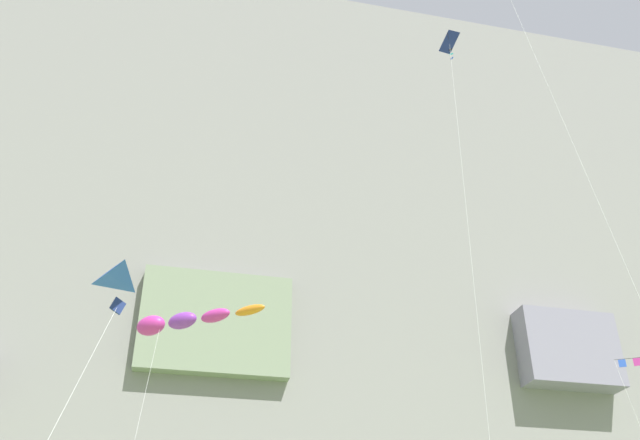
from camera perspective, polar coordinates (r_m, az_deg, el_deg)
name	(u,v)px	position (r m, az deg, el deg)	size (l,w,h in m)	color
cliff_face	(209,301)	(73.68, -9.00, -6.50)	(180.00, 29.88, 64.22)	gray
kite_delta_front_field	(129,314)	(20.68, -15.21, -7.32)	(3.49, 5.73, 10.73)	blue
kite_windsock_mid_right	(180,321)	(35.09, -11.29, -8.04)	(6.14, 7.09, 16.23)	#CC3399
kite_banner_mid_left	(560,3)	(36.06, 18.83, 16.30)	(2.94, 5.27, 30.91)	black
kite_diamond_far_left	(453,74)	(37.56, 10.68, 11.52)	(2.31, 3.38, 30.63)	navy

